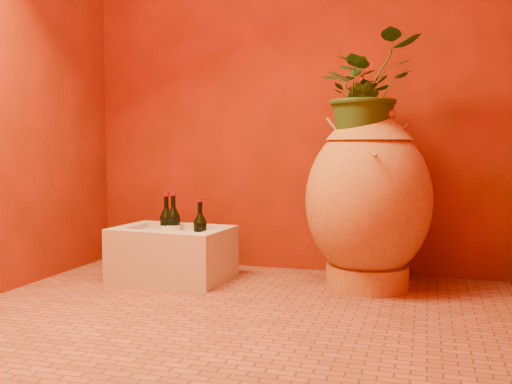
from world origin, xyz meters
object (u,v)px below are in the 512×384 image
(wine_bottle_c, at_px, (174,228))
(wall_tap, at_px, (350,145))
(wine_bottle_a, at_px, (200,234))
(amphora, at_px, (368,200))
(wine_bottle_b, at_px, (167,228))
(stone_basin, at_px, (172,254))

(wine_bottle_c, bearing_deg, wall_tap, 17.45)
(wine_bottle_a, xyz_separation_m, wall_tap, (0.75, 0.44, 0.48))
(wine_bottle_a, height_order, wall_tap, wall_tap)
(amphora, relative_size, wine_bottle_c, 2.85)
(wine_bottle_b, bearing_deg, stone_basin, -49.35)
(amphora, bearing_deg, stone_basin, -173.68)
(amphora, relative_size, stone_basin, 1.42)
(amphora, height_order, wall_tap, amphora)
(amphora, bearing_deg, wine_bottle_b, -178.51)
(wine_bottle_c, bearing_deg, wine_bottle_b, -178.74)
(wall_tap, bearing_deg, stone_basin, -157.17)
(amphora, relative_size, wine_bottle_a, 3.04)
(wine_bottle_a, height_order, wine_bottle_c, wine_bottle_c)
(stone_basin, xyz_separation_m, wall_tap, (0.94, 0.39, 0.61))
(stone_basin, height_order, wall_tap, wall_tap)
(amphora, distance_m, wine_bottle_c, 1.12)
(stone_basin, distance_m, wall_tap, 1.19)
(wine_bottle_c, height_order, wall_tap, wall_tap)
(wine_bottle_b, relative_size, wine_bottle_c, 0.98)
(stone_basin, relative_size, wall_tap, 4.50)
(stone_basin, relative_size, wine_bottle_a, 2.14)
(wall_tap, bearing_deg, wine_bottle_c, -162.55)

